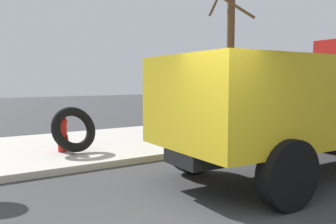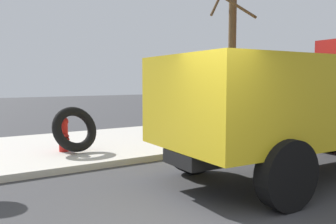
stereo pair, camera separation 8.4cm
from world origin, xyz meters
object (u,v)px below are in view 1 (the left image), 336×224
object	(u,v)px
loose_tire	(74,129)
bare_tree	(230,42)
dump_truck_yellow	(322,97)
fire_hydrant	(62,133)

from	to	relation	value
loose_tire	bare_tree	size ratio (longest dim) A/B	0.20
bare_tree	dump_truck_yellow	bearing A→B (deg)	-105.47
fire_hydrant	dump_truck_yellow	xyz separation A→B (m)	(4.28, -4.44, 0.98)
bare_tree	fire_hydrant	bearing A→B (deg)	175.79
dump_truck_yellow	bare_tree	size ratio (longest dim) A/B	1.17
fire_hydrant	bare_tree	xyz separation A→B (m)	(5.40, -0.40, 2.60)
fire_hydrant	loose_tire	distance (m)	0.36
fire_hydrant	loose_tire	xyz separation A→B (m)	(0.21, -0.26, 0.11)
fire_hydrant	loose_tire	bearing A→B (deg)	-50.73
fire_hydrant	loose_tire	size ratio (longest dim) A/B	0.76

